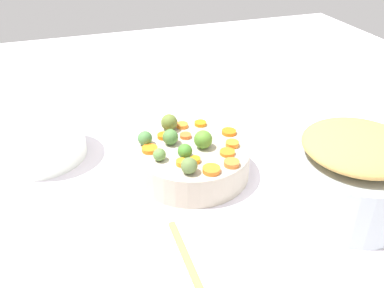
# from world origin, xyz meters

# --- Properties ---
(tabletop) EXTENTS (2.40, 2.40, 0.02)m
(tabletop) POSITION_xyz_m (0.00, 0.00, 0.01)
(tabletop) COLOR white
(tabletop) RESTS_ON ground
(serving_bowl_carrots) EXTENTS (0.28, 0.28, 0.07)m
(serving_bowl_carrots) POSITION_xyz_m (0.01, -0.03, 0.06)
(serving_bowl_carrots) COLOR #B8AD98
(serving_bowl_carrots) RESTS_ON tabletop
(metal_pot) EXTENTS (0.28, 0.28, 0.13)m
(metal_pot) POSITION_xyz_m (0.29, -0.26, 0.08)
(metal_pot) COLOR #B0BCC0
(metal_pot) RESTS_ON tabletop
(stuffing_mound) EXTENTS (0.23, 0.23, 0.05)m
(stuffing_mound) POSITION_xyz_m (0.29, -0.26, 0.17)
(stuffing_mound) COLOR tan
(stuffing_mound) RESTS_ON metal_pot
(carrot_slice_0) EXTENTS (0.04, 0.04, 0.01)m
(carrot_slice_0) POSITION_xyz_m (-0.04, 0.03, 0.10)
(carrot_slice_0) COLOR orange
(carrot_slice_0) RESTS_ON serving_bowl_carrots
(carrot_slice_1) EXTENTS (0.04, 0.04, 0.01)m
(carrot_slice_1) POSITION_xyz_m (0.12, 0.00, 0.10)
(carrot_slice_1) COLOR orange
(carrot_slice_1) RESTS_ON serving_bowl_carrots
(carrot_slice_2) EXTENTS (0.04, 0.04, 0.01)m
(carrot_slice_2) POSITION_xyz_m (0.02, 0.07, 0.10)
(carrot_slice_2) COLOR orange
(carrot_slice_2) RESTS_ON serving_bowl_carrots
(carrot_slice_3) EXTENTS (0.04, 0.04, 0.01)m
(carrot_slice_3) POSITION_xyz_m (0.07, -0.13, 0.10)
(carrot_slice_3) COLOR orange
(carrot_slice_3) RESTS_ON serving_bowl_carrots
(carrot_slice_4) EXTENTS (0.04, 0.04, 0.01)m
(carrot_slice_4) POSITION_xyz_m (0.08, -0.09, 0.10)
(carrot_slice_4) COLOR orange
(carrot_slice_4) RESTS_ON serving_bowl_carrots
(carrot_slice_5) EXTENTS (0.03, 0.03, 0.01)m
(carrot_slice_5) POSITION_xyz_m (0.00, -0.09, 0.10)
(carrot_slice_5) COLOR orange
(carrot_slice_5) RESTS_ON serving_bowl_carrots
(carrot_slice_6) EXTENTS (0.04, 0.04, 0.01)m
(carrot_slice_6) POSITION_xyz_m (0.01, 0.02, 0.10)
(carrot_slice_6) COLOR orange
(carrot_slice_6) RESTS_ON serving_bowl_carrots
(carrot_slice_7) EXTENTS (0.03, 0.03, 0.01)m
(carrot_slice_7) POSITION_xyz_m (-0.03, -0.09, 0.10)
(carrot_slice_7) COLOR orange
(carrot_slice_7) RESTS_ON serving_bowl_carrots
(carrot_slice_8) EXTENTS (0.03, 0.03, 0.01)m
(carrot_slice_8) POSITION_xyz_m (0.07, 0.06, 0.10)
(carrot_slice_8) COLOR orange
(carrot_slice_8) RESTS_ON serving_bowl_carrots
(carrot_slice_9) EXTENTS (0.05, 0.05, 0.01)m
(carrot_slice_9) POSITION_xyz_m (-0.09, -0.02, 0.10)
(carrot_slice_9) COLOR orange
(carrot_slice_9) RESTS_ON serving_bowl_carrots
(carrot_slice_10) EXTENTS (0.04, 0.04, 0.01)m
(carrot_slice_10) POSITION_xyz_m (0.11, -0.06, 0.10)
(carrot_slice_10) COLOR orange
(carrot_slice_10) RESTS_ON serving_bowl_carrots
(carrot_slice_11) EXTENTS (0.05, 0.05, 0.01)m
(carrot_slice_11) POSITION_xyz_m (0.02, -0.14, 0.10)
(carrot_slice_11) COLOR orange
(carrot_slice_11) RESTS_ON serving_bowl_carrots
(brussels_sprout_0) EXTENTS (0.03, 0.03, 0.03)m
(brussels_sprout_0) POSITION_xyz_m (-0.02, -0.07, 0.11)
(brussels_sprout_0) COLOR #43802A
(brussels_sprout_0) RESTS_ON serving_bowl_carrots
(brussels_sprout_1) EXTENTS (0.04, 0.04, 0.04)m
(brussels_sprout_1) POSITION_xyz_m (-0.03, 0.00, 0.11)
(brussels_sprout_1) COLOR #4C7E3C
(brussels_sprout_1) RESTS_ON serving_bowl_carrots
(brussels_sprout_2) EXTENTS (0.04, 0.04, 0.04)m
(brussels_sprout_2) POSITION_xyz_m (-0.03, -0.13, 0.11)
(brussels_sprout_2) COLOR #5B743C
(brussels_sprout_2) RESTS_ON serving_bowl_carrots
(brussels_sprout_3) EXTENTS (0.04, 0.04, 0.04)m
(brussels_sprout_3) POSITION_xyz_m (-0.01, 0.07, 0.11)
(brussels_sprout_3) COLOR olive
(brussels_sprout_3) RESTS_ON serving_bowl_carrots
(brussels_sprout_4) EXTENTS (0.03, 0.03, 0.03)m
(brussels_sprout_4) POSITION_xyz_m (-0.07, -0.06, 0.11)
(brussels_sprout_4) COLOR #5B8540
(brussels_sprout_4) RESTS_ON serving_bowl_carrots
(brussels_sprout_5) EXTENTS (0.04, 0.04, 0.04)m
(brussels_sprout_5) POSITION_xyz_m (0.04, -0.04, 0.11)
(brussels_sprout_5) COLOR #54872B
(brussels_sprout_5) RESTS_ON serving_bowl_carrots
(brussels_sprout_6) EXTENTS (0.03, 0.03, 0.03)m
(brussels_sprout_6) POSITION_xyz_m (-0.09, 0.02, 0.11)
(brussels_sprout_6) COLOR #497E40
(brussels_sprout_6) RESTS_ON serving_bowl_carrots
(casserole_dish) EXTENTS (0.23, 0.23, 0.12)m
(casserole_dish) POSITION_xyz_m (-0.33, 0.17, 0.08)
(casserole_dish) COLOR white
(casserole_dish) RESTS_ON tabletop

